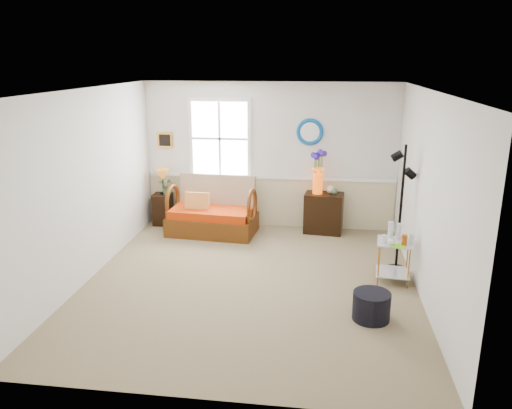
# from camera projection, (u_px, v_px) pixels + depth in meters

# --- Properties ---
(floor) EXTENTS (4.50, 5.00, 0.01)m
(floor) POSITION_uv_depth(u_px,v_px,m) (250.00, 282.00, 6.89)
(floor) COLOR olive
(floor) RESTS_ON ground
(ceiling) EXTENTS (4.50, 5.00, 0.01)m
(ceiling) POSITION_uv_depth(u_px,v_px,m) (249.00, 90.00, 6.16)
(ceiling) COLOR white
(ceiling) RESTS_ON walls
(walls) EXTENTS (4.51, 5.01, 2.60)m
(walls) POSITION_uv_depth(u_px,v_px,m) (250.00, 192.00, 6.53)
(walls) COLOR silver
(walls) RESTS_ON floor
(wainscot) EXTENTS (4.46, 0.02, 0.90)m
(wainscot) POSITION_uv_depth(u_px,v_px,m) (269.00, 202.00, 9.13)
(wainscot) COLOR #C9BB90
(wainscot) RESTS_ON walls
(chair_rail) EXTENTS (4.46, 0.04, 0.06)m
(chair_rail) POSITION_uv_depth(u_px,v_px,m) (270.00, 177.00, 8.99)
(chair_rail) COLOR white
(chair_rail) RESTS_ON walls
(window) EXTENTS (1.14, 0.06, 1.44)m
(window) POSITION_uv_depth(u_px,v_px,m) (220.00, 139.00, 8.91)
(window) COLOR white
(window) RESTS_ON walls
(picture) EXTENTS (0.28, 0.03, 0.28)m
(picture) POSITION_uv_depth(u_px,v_px,m) (165.00, 140.00, 9.06)
(picture) COLOR orange
(picture) RESTS_ON walls
(mirror) EXTENTS (0.47, 0.07, 0.47)m
(mirror) POSITION_uv_depth(u_px,v_px,m) (310.00, 132.00, 8.67)
(mirror) COLOR #145CA4
(mirror) RESTS_ON walls
(loveseat) EXTENTS (1.57, 0.97, 0.98)m
(loveseat) POSITION_uv_depth(u_px,v_px,m) (212.00, 206.00, 8.71)
(loveseat) COLOR #6F370A
(loveseat) RESTS_ON floor
(throw_pillow) EXTENTS (0.42, 0.11, 0.42)m
(throw_pillow) POSITION_uv_depth(u_px,v_px,m) (197.00, 204.00, 8.69)
(throw_pillow) COLOR orange
(throw_pillow) RESTS_ON loveseat
(lamp_stand) EXTENTS (0.33, 0.33, 0.58)m
(lamp_stand) POSITION_uv_depth(u_px,v_px,m) (163.00, 209.00, 9.25)
(lamp_stand) COLOR black
(lamp_stand) RESTS_ON floor
(table_lamp) EXTENTS (0.32, 0.32, 0.47)m
(table_lamp) POSITION_uv_depth(u_px,v_px,m) (163.00, 182.00, 9.10)
(table_lamp) COLOR #C4701C
(table_lamp) RESTS_ON lamp_stand
(potted_plant) EXTENTS (0.37, 0.39, 0.25)m
(potted_plant) POSITION_uv_depth(u_px,v_px,m) (168.00, 188.00, 9.09)
(potted_plant) COLOR #3C612E
(potted_plant) RESTS_ON lamp_stand
(cabinet) EXTENTS (0.70, 0.49, 0.71)m
(cabinet) POSITION_uv_depth(u_px,v_px,m) (324.00, 213.00, 8.80)
(cabinet) COLOR black
(cabinet) RESTS_ON floor
(flower_vase) EXTENTS (0.26, 0.26, 0.76)m
(flower_vase) POSITION_uv_depth(u_px,v_px,m) (318.00, 172.00, 8.61)
(flower_vase) COLOR #ED5209
(flower_vase) RESTS_ON cabinet
(side_table) EXTENTS (0.51, 0.51, 0.58)m
(side_table) POSITION_uv_depth(u_px,v_px,m) (393.00, 261.00, 6.86)
(side_table) COLOR #B87628
(side_table) RESTS_ON floor
(tabletop_items) EXTENTS (0.53, 0.53, 0.24)m
(tabletop_items) POSITION_uv_depth(u_px,v_px,m) (398.00, 234.00, 6.70)
(tabletop_items) COLOR silver
(tabletop_items) RESTS_ON side_table
(floor_lamp) EXTENTS (0.31, 0.31, 1.85)m
(floor_lamp) POSITION_uv_depth(u_px,v_px,m) (401.00, 209.00, 7.06)
(floor_lamp) COLOR black
(floor_lamp) RESTS_ON floor
(ottoman) EXTENTS (0.58, 0.58, 0.34)m
(ottoman) POSITION_uv_depth(u_px,v_px,m) (371.00, 306.00, 5.88)
(ottoman) COLOR black
(ottoman) RESTS_ON floor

